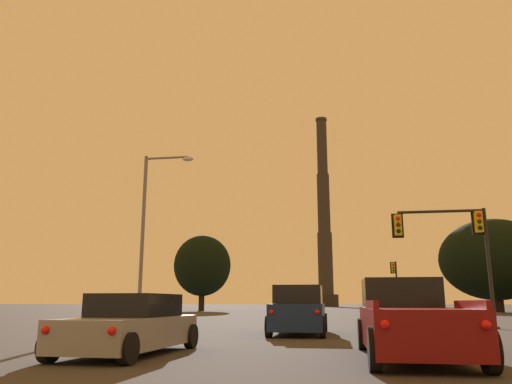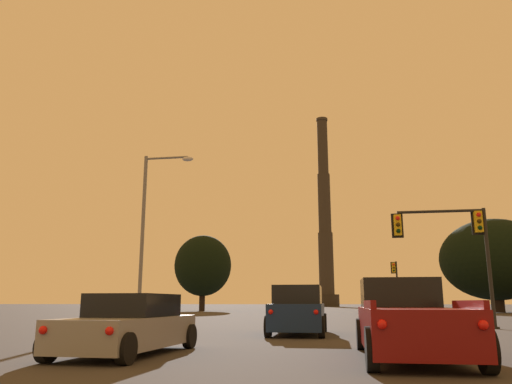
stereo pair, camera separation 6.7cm
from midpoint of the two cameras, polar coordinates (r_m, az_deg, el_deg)
pickup_truck_right_lane_second at (r=12.21m, az=17.10°, el=-13.92°), size 2.21×5.52×1.82m
suv_center_lane_front at (r=20.10m, az=4.96°, el=-13.37°), size 2.15×4.92×1.86m
sedan_left_lane_second at (r=12.84m, az=-14.07°, el=-14.61°), size 2.17×4.77×1.43m
traffic_light_far_right at (r=56.85m, az=15.71°, el=-9.56°), size 0.78×0.50×5.57m
traffic_light_overhead_right at (r=26.46m, az=21.80°, el=-4.76°), size 4.63×0.50×5.75m
street_lamp at (r=28.16m, az=-11.96°, el=-3.20°), size 2.88×0.36×9.34m
smokestack at (r=142.43m, az=7.92°, el=-4.25°), size 6.58×6.58×54.42m
treeline_far_right at (r=72.34m, az=-6.07°, el=-8.36°), size 8.12×7.31×10.65m
treeline_right_mid at (r=68.93m, az=25.61°, el=-6.95°), size 13.03×11.73×11.42m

